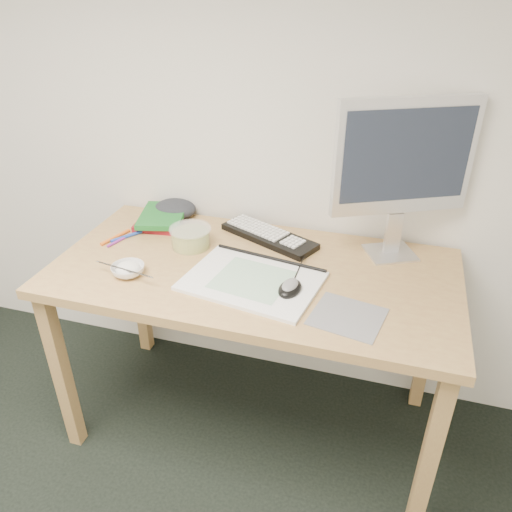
{
  "coord_description": "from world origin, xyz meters",
  "views": [
    {
      "loc": [
        0.69,
        0.02,
        1.66
      ],
      "look_at": [
        0.28,
        1.38,
        0.83
      ],
      "focal_mm": 35.0,
      "sensor_mm": 36.0,
      "label": 1
    }
  ],
  "objects_px": {
    "desk": "(253,288)",
    "keyboard": "(269,236)",
    "sketchpad": "(252,281)",
    "rice_bowl": "(128,270)",
    "monitor": "(404,162)"
  },
  "relations": [
    {
      "from": "desk",
      "to": "monitor",
      "type": "relative_size",
      "value": 2.49
    },
    {
      "from": "sketchpad",
      "to": "keyboard",
      "type": "distance_m",
      "value": 0.31
    },
    {
      "from": "sketchpad",
      "to": "keyboard",
      "type": "xyz_separation_m",
      "value": [
        -0.03,
        0.31,
        0.01
      ]
    },
    {
      "from": "keyboard",
      "to": "monitor",
      "type": "bearing_deg",
      "value": 26.87
    },
    {
      "from": "sketchpad",
      "to": "rice_bowl",
      "type": "distance_m",
      "value": 0.42
    },
    {
      "from": "desk",
      "to": "keyboard",
      "type": "height_order",
      "value": "keyboard"
    },
    {
      "from": "sketchpad",
      "to": "rice_bowl",
      "type": "bearing_deg",
      "value": -160.99
    },
    {
      "from": "sketchpad",
      "to": "rice_bowl",
      "type": "relative_size",
      "value": 3.85
    },
    {
      "from": "monitor",
      "to": "rice_bowl",
      "type": "bearing_deg",
      "value": 178.94
    },
    {
      "from": "desk",
      "to": "keyboard",
      "type": "distance_m",
      "value": 0.24
    },
    {
      "from": "monitor",
      "to": "desk",
      "type": "bearing_deg",
      "value": -178.21
    },
    {
      "from": "desk",
      "to": "monitor",
      "type": "bearing_deg",
      "value": 28.2
    },
    {
      "from": "desk",
      "to": "keyboard",
      "type": "bearing_deg",
      "value": 91.21
    },
    {
      "from": "desk",
      "to": "sketchpad",
      "type": "height_order",
      "value": "sketchpad"
    },
    {
      "from": "sketchpad",
      "to": "rice_bowl",
      "type": "xyz_separation_m",
      "value": [
        -0.42,
        -0.07,
        0.01
      ]
    }
  ]
}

